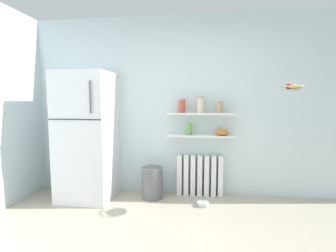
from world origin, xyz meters
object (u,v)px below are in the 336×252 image
(hanging_fruit_basket, at_px, (292,87))
(storage_jar_2, at_px, (220,107))
(radiator, at_px, (200,175))
(shelf_bowl, at_px, (222,132))
(refrigerator, at_px, (87,136))
(trash_bin, at_px, (152,183))
(storage_jar_0, at_px, (182,106))
(vase, at_px, (189,129))
(pet_food_bowl, at_px, (203,204))
(storage_jar_1, at_px, (201,105))

(hanging_fruit_basket, bearing_deg, storage_jar_2, 153.01)
(radiator, xyz_separation_m, shelf_bowl, (0.30, -0.03, 0.64))
(refrigerator, bearing_deg, trash_bin, 5.30)
(storage_jar_2, relative_size, trash_bin, 0.38)
(storage_jar_0, xyz_separation_m, shelf_bowl, (0.57, 0.00, -0.37))
(vase, bearing_deg, hanging_fruit_basket, -18.46)
(storage_jar_2, relative_size, hanging_fruit_basket, 0.58)
(storage_jar_2, bearing_deg, pet_food_bowl, -122.19)
(vase, bearing_deg, shelf_bowl, 0.00)
(vase, bearing_deg, trash_bin, -162.63)
(vase, distance_m, trash_bin, 0.93)
(shelf_bowl, height_order, trash_bin, shelf_bowl)
(vase, xyz_separation_m, trash_bin, (-0.51, -0.16, -0.76))
(storage_jar_1, bearing_deg, vase, 180.00)
(storage_jar_0, bearing_deg, pet_food_bowl, -48.44)
(refrigerator, height_order, hanging_fruit_basket, refrigerator)
(radiator, bearing_deg, refrigerator, -170.13)
(storage_jar_1, distance_m, shelf_bowl, 0.49)
(refrigerator, relative_size, storage_jar_2, 10.37)
(radiator, bearing_deg, shelf_bowl, -5.64)
(storage_jar_0, relative_size, vase, 1.22)
(storage_jar_2, bearing_deg, refrigerator, -172.44)
(storage_jar_0, xyz_separation_m, vase, (0.11, 0.00, -0.33))
(trash_bin, bearing_deg, storage_jar_2, 9.72)
(refrigerator, relative_size, hanging_fruit_basket, 5.96)
(trash_bin, bearing_deg, pet_food_bowl, -14.83)
(storage_jar_2, bearing_deg, hanging_fruit_basket, -26.99)
(storage_jar_0, bearing_deg, trash_bin, -158.42)
(refrigerator, distance_m, storage_jar_2, 1.90)
(pet_food_bowl, bearing_deg, storage_jar_2, 57.81)
(trash_bin, bearing_deg, hanging_fruit_basket, -8.16)
(storage_jar_2, bearing_deg, shelf_bowl, 0.00)
(storage_jar_2, distance_m, shelf_bowl, 0.36)
(refrigerator, bearing_deg, hanging_fruit_basket, -3.57)
(trash_bin, xyz_separation_m, pet_food_bowl, (0.72, -0.19, -0.20))
(hanging_fruit_basket, bearing_deg, refrigerator, 176.43)
(shelf_bowl, distance_m, trash_bin, 1.22)
(storage_jar_0, height_order, shelf_bowl, storage_jar_0)
(storage_jar_2, bearing_deg, trash_bin, -170.28)
(refrigerator, bearing_deg, vase, 9.77)
(storage_jar_2, distance_m, pet_food_bowl, 1.34)
(storage_jar_0, bearing_deg, vase, 0.00)
(pet_food_bowl, bearing_deg, trash_bin, 165.17)
(refrigerator, relative_size, pet_food_bowl, 10.96)
(shelf_bowl, relative_size, pet_food_bowl, 1.12)
(pet_food_bowl, distance_m, hanging_fruit_basket, 1.83)
(trash_bin, relative_size, hanging_fruit_basket, 1.50)
(trash_bin, relative_size, pet_food_bowl, 2.76)
(refrigerator, xyz_separation_m, vase, (1.42, 0.24, 0.09))
(hanging_fruit_basket, bearing_deg, trash_bin, 171.84)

